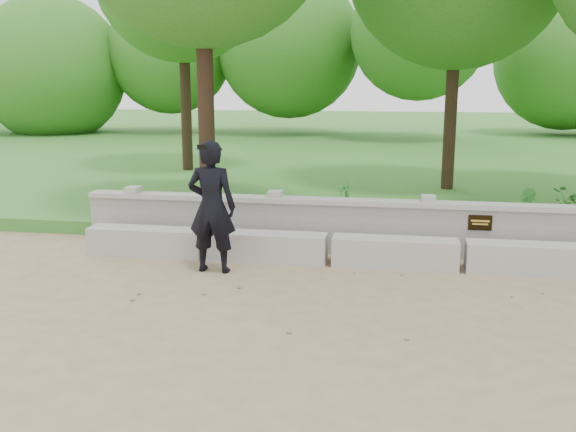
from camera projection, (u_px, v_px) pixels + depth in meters
name	position (u px, v px, depth m)	size (l,w,h in m)	color
ground	(475.00, 315.00, 7.83)	(80.00, 80.00, 0.00)	#9C825F
lawn	(429.00, 162.00, 21.29)	(40.00, 22.00, 0.25)	#3B7225
concrete_bench	(462.00, 256.00, 9.62)	(11.90, 0.45, 0.45)	#AAA8A1
parapet_wall	(459.00, 230.00, 10.24)	(12.50, 0.35, 0.90)	#A09E97
man_main	(212.00, 207.00, 9.41)	(0.72, 0.64, 1.96)	black
shrub_a	(312.00, 212.00, 11.32)	(0.29, 0.20, 0.55)	#2E7829
shrub_b	(528.00, 205.00, 11.71)	(0.34, 0.27, 0.62)	#2E7829
shrub_c	(569.00, 206.00, 11.65)	(0.57, 0.49, 0.63)	#2E7829
shrub_d	(345.00, 198.00, 12.39)	(0.36, 0.32, 0.63)	#2E7829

